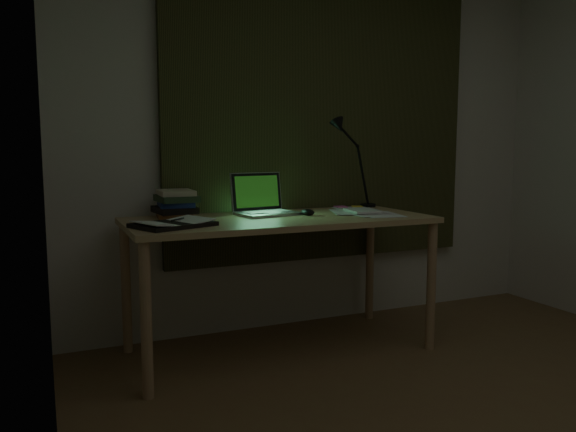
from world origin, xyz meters
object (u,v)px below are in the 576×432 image
loose_papers (353,212)px  book_stack (175,203)px  open_textbook (173,223)px  desk_lamp (369,166)px  desk (280,285)px  laptop (268,194)px

loose_papers → book_stack: bearing=167.7°
open_textbook → loose_papers: (1.14, 0.14, -0.01)m
book_stack → desk_lamp: size_ratio=0.45×
book_stack → loose_papers: bearing=-12.3°
desk → loose_papers: 0.64m
laptop → open_textbook: (-0.63, -0.27, -0.11)m
desk → laptop: 0.54m
open_textbook → loose_papers: size_ratio=0.98×
desk → desk_lamp: desk_lamp is taller
desk → book_stack: 0.77m
laptop → book_stack: 0.55m
open_textbook → desk: bearing=-9.8°
laptop → desk_lamp: 0.84m
laptop → book_stack: bearing=160.5°
book_stack → desk_lamp: 1.36m
desk → loose_papers: loose_papers is taller
book_stack → loose_papers: 1.07m
open_textbook → book_stack: (0.09, 0.37, 0.07)m
open_textbook → book_stack: book_stack is taller
laptop → desk_lamp: (0.81, 0.17, 0.15)m
book_stack → laptop: bearing=-9.8°
open_textbook → desk_lamp: (1.44, 0.44, 0.26)m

